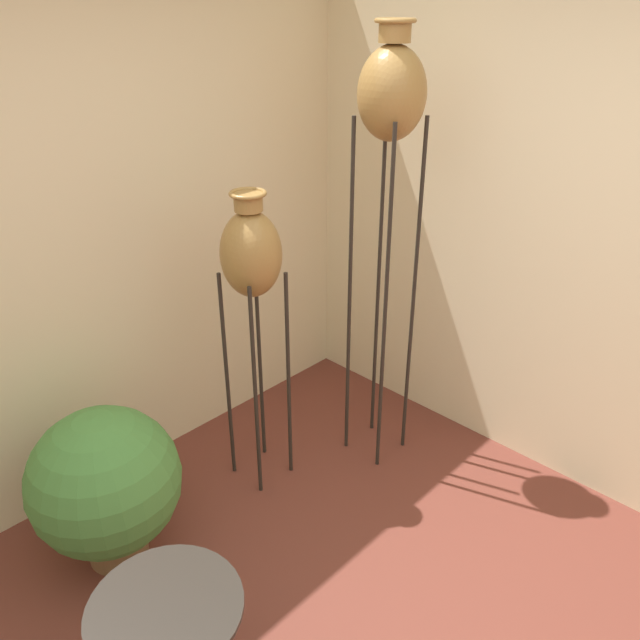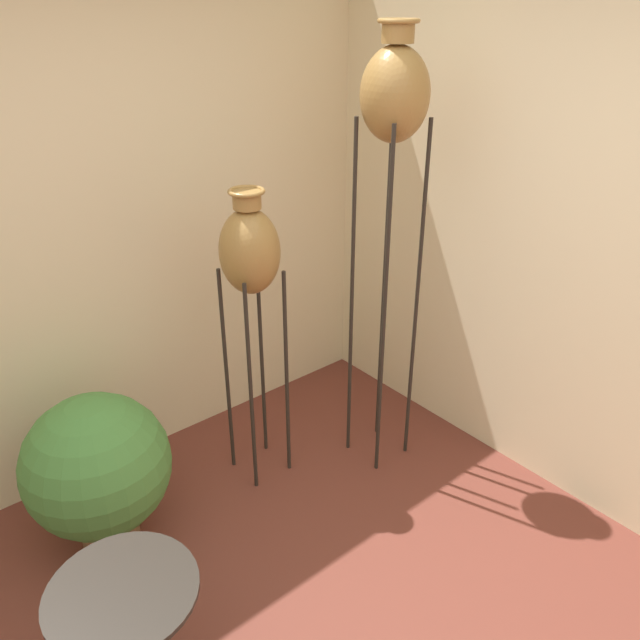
# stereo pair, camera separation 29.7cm
# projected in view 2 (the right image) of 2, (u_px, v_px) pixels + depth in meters

# --- Properties ---
(wall_back) EXTENTS (7.68, 0.06, 2.70)m
(wall_back) POSITION_uv_depth(u_px,v_px,m) (43.00, 236.00, 2.86)
(wall_back) COLOR beige
(wall_back) RESTS_ON ground_plane
(wall_right) EXTENTS (0.06, 7.68, 2.70)m
(wall_right) POSITION_uv_depth(u_px,v_px,m) (640.00, 255.00, 2.65)
(wall_right) COLOR beige
(wall_right) RESTS_ON ground_plane
(vase_stand_tall) EXTENTS (0.31, 0.31, 2.25)m
(vase_stand_tall) POSITION_uv_depth(u_px,v_px,m) (394.00, 108.00, 2.74)
(vase_stand_tall) COLOR #28231E
(vase_stand_tall) RESTS_ON ground_plane
(vase_stand_medium) EXTENTS (0.29, 0.29, 1.57)m
(vase_stand_medium) POSITION_uv_depth(u_px,v_px,m) (250.00, 256.00, 2.90)
(vase_stand_medium) COLOR #28231E
(vase_stand_medium) RESTS_ON ground_plane
(side_table) EXTENTS (0.50, 0.50, 0.62)m
(side_table) POSITION_uv_depth(u_px,v_px,m) (129.00, 624.00, 2.09)
(side_table) COLOR #28231E
(side_table) RESTS_ON ground_plane
(potted_plant) EXTENTS (0.66, 0.66, 0.77)m
(potted_plant) POSITION_uv_depth(u_px,v_px,m) (98.00, 468.00, 2.83)
(potted_plant) COLOR brown
(potted_plant) RESTS_ON ground_plane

